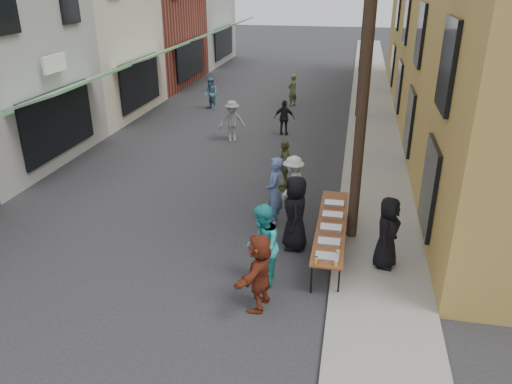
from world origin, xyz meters
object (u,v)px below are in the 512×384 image
at_px(utility_pole_near, 366,63).
at_px(guest_front_c, 262,246).
at_px(utility_pole_mid, 366,19).
at_px(guest_front_a, 295,213).
at_px(catering_tray_sausage, 327,257).
at_px(server, 387,233).
at_px(serving_table, 331,225).
at_px(utility_pole_far, 366,4).

distance_m(utility_pole_near, guest_front_c, 4.73).
xyz_separation_m(utility_pole_mid, guest_front_a, (-1.40, -12.74, -3.54)).
relative_size(catering_tray_sausage, guest_front_a, 0.26).
distance_m(guest_front_a, guest_front_c, 1.83).
height_order(utility_pole_mid, catering_tray_sausage, utility_pole_mid).
height_order(utility_pole_near, guest_front_a, utility_pole_near).
bearing_deg(server, catering_tray_sausage, 147.39).
xyz_separation_m(utility_pole_near, guest_front_a, (-1.40, -0.74, -3.54)).
relative_size(utility_pole_near, catering_tray_sausage, 18.00).
height_order(catering_tray_sausage, guest_front_c, guest_front_c).
xyz_separation_m(utility_pole_near, server, (0.78, -1.33, -3.54)).
bearing_deg(server, guest_front_c, 131.30).
height_order(utility_pole_mid, serving_table, utility_pole_mid).
bearing_deg(serving_table, guest_front_c, -128.35).
bearing_deg(catering_tray_sausage, utility_pole_far, 88.91).
bearing_deg(utility_pole_near, guest_front_c, -127.03).
distance_m(utility_pole_far, catering_tray_sausage, 26.66).
relative_size(serving_table, guest_front_a, 2.09).
bearing_deg(utility_pole_far, server, -88.24).
bearing_deg(guest_front_a, server, 64.83).
xyz_separation_m(utility_pole_mid, utility_pole_far, (0.00, 12.00, 0.00)).
xyz_separation_m(guest_front_c, server, (2.67, 1.17, 0.00)).
bearing_deg(guest_front_c, utility_pole_mid, 168.44).
relative_size(catering_tray_sausage, server, 0.29).
relative_size(utility_pole_far, server, 5.24).
bearing_deg(serving_table, utility_pole_near, 56.24).
xyz_separation_m(guest_front_a, server, (2.18, -0.59, 0.00)).
height_order(utility_pole_near, guest_front_c, utility_pole_near).
bearing_deg(utility_pole_near, catering_tray_sausage, -101.78).
distance_m(serving_table, catering_tray_sausage, 1.65).
relative_size(serving_table, catering_tray_sausage, 8.00).
xyz_separation_m(utility_pole_mid, serving_table, (-0.50, -12.75, -3.79)).
bearing_deg(guest_front_a, utility_pole_mid, 163.82).
relative_size(utility_pole_mid, catering_tray_sausage, 18.00).
distance_m(guest_front_a, server, 2.25).
relative_size(utility_pole_far, serving_table, 2.25).
relative_size(guest_front_c, server, 1.12).
xyz_separation_m(utility_pole_far, server, (0.78, -25.33, -3.54)).
bearing_deg(utility_pole_near, server, -59.68).
relative_size(guest_front_a, guest_front_c, 1.00).
distance_m(utility_pole_far, guest_front_a, 25.03).
bearing_deg(serving_table, utility_pole_mid, 87.75).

